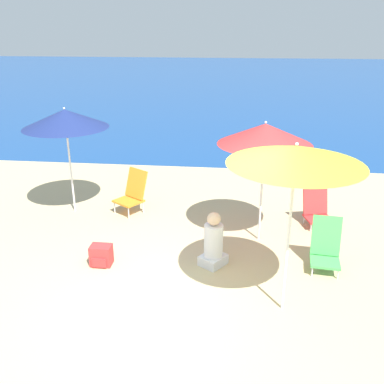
# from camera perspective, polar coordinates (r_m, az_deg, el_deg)

# --- Properties ---
(ground_plane) EXTENTS (60.00, 60.00, 0.00)m
(ground_plane) POSITION_cam_1_polar(r_m,az_deg,el_deg) (5.99, -1.81, -15.11)
(ground_plane) COLOR #C6B284
(sea_water) EXTENTS (60.00, 40.00, 0.01)m
(sea_water) POSITION_cam_1_polar(r_m,az_deg,el_deg) (31.06, 5.18, 14.80)
(sea_water) COLOR #19478C
(sea_water) RESTS_ON ground
(beach_umbrella_red) EXTENTS (1.56, 1.56, 2.12)m
(beach_umbrella_red) POSITION_cam_1_polar(r_m,az_deg,el_deg) (7.08, 9.72, 7.61)
(beach_umbrella_red) COLOR white
(beach_umbrella_red) RESTS_ON ground
(beach_umbrella_yellow) EXTENTS (1.64, 1.64, 2.30)m
(beach_umbrella_yellow) POSITION_cam_1_polar(r_m,az_deg,el_deg) (5.14, 13.69, 4.77)
(beach_umbrella_yellow) COLOR white
(beach_umbrella_yellow) RESTS_ON ground
(beach_umbrella_navy) EXTENTS (1.62, 1.62, 2.12)m
(beach_umbrella_navy) POSITION_cam_1_polar(r_m,az_deg,el_deg) (8.53, -16.55, 9.35)
(beach_umbrella_navy) COLOR white
(beach_umbrella_navy) RESTS_ON ground
(beach_chair_orange) EXTENTS (0.73, 0.74, 0.86)m
(beach_chair_orange) POSITION_cam_1_polar(r_m,az_deg,el_deg) (8.67, -7.91, 0.06)
(beach_chair_orange) COLOR silver
(beach_chair_orange) RESTS_ON ground
(beach_chair_green) EXTENTS (0.49, 0.58, 0.81)m
(beach_chair_green) POSITION_cam_1_polar(r_m,az_deg,el_deg) (6.98, 17.39, -6.95)
(beach_chair_green) COLOR silver
(beach_chair_green) RESTS_ON ground
(beach_chair_red) EXTENTS (0.57, 0.59, 0.67)m
(beach_chair_red) POSITION_cam_1_polar(r_m,az_deg,el_deg) (8.41, 16.27, -2.25)
(beach_chair_red) COLOR silver
(beach_chair_red) RESTS_ON ground
(person_seated_near) EXTENTS (0.49, 0.51, 0.90)m
(person_seated_near) POSITION_cam_1_polar(r_m,az_deg,el_deg) (6.73, 2.87, -6.83)
(person_seated_near) COLOR silver
(person_seated_near) RESTS_ON ground
(backpack_red) EXTENTS (0.33, 0.27, 0.33)m
(backpack_red) POSITION_cam_1_polar(r_m,az_deg,el_deg) (6.97, -12.01, -8.27)
(backpack_red) COLOR red
(backpack_red) RESTS_ON ground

